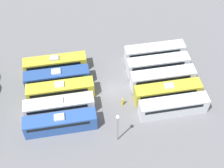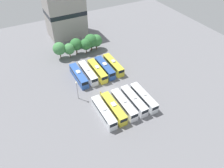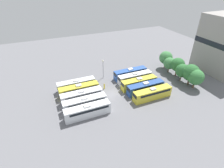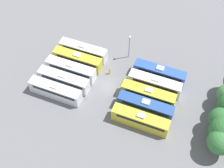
# 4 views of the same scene
# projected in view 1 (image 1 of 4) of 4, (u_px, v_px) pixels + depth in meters

# --- Properties ---
(ground_plane) EXTENTS (125.97, 125.97, 0.00)m
(ground_plane) POSITION_uv_depth(u_px,v_px,m) (112.00, 90.00, 56.46)
(ground_plane) COLOR slate
(bus_0) EXTENTS (2.48, 11.65, 3.45)m
(bus_0) POSITION_uv_depth(u_px,v_px,m) (173.00, 106.00, 52.03)
(bus_0) COLOR silver
(bus_0) RESTS_ON ground_plane
(bus_1) EXTENTS (2.48, 11.65, 3.45)m
(bus_1) POSITION_uv_depth(u_px,v_px,m) (167.00, 92.00, 54.03)
(bus_1) COLOR gold
(bus_1) RESTS_ON ground_plane
(bus_2) EXTENTS (2.48, 11.65, 3.45)m
(bus_2) POSITION_uv_depth(u_px,v_px,m) (163.00, 77.00, 56.15)
(bus_2) COLOR white
(bus_2) RESTS_ON ground_plane
(bus_3) EXTENTS (2.48, 11.65, 3.45)m
(bus_3) POSITION_uv_depth(u_px,v_px,m) (158.00, 64.00, 58.30)
(bus_3) COLOR silver
(bus_3) RESTS_ON ground_plane
(bus_4) EXTENTS (2.48, 11.65, 3.45)m
(bus_4) POSITION_uv_depth(u_px,v_px,m) (154.00, 52.00, 60.45)
(bus_4) COLOR silver
(bus_4) RESTS_ON ground_plane
(bus_5) EXTENTS (2.48, 11.65, 3.45)m
(bus_5) POSITION_uv_depth(u_px,v_px,m) (60.00, 123.00, 49.87)
(bus_5) COLOR #2D56A8
(bus_5) RESTS_ON ground_plane
(bus_6) EXTENTS (2.48, 11.65, 3.45)m
(bus_6) POSITION_uv_depth(u_px,v_px,m) (59.00, 106.00, 52.01)
(bus_6) COLOR silver
(bus_6) RESTS_ON ground_plane
(bus_7) EXTENTS (2.48, 11.65, 3.45)m
(bus_7) POSITION_uv_depth(u_px,v_px,m) (60.00, 90.00, 54.22)
(bus_7) COLOR gold
(bus_7) RESTS_ON ground_plane
(bus_8) EXTENTS (2.48, 11.65, 3.45)m
(bus_8) POSITION_uv_depth(u_px,v_px,m) (57.00, 77.00, 56.15)
(bus_8) COLOR #284C93
(bus_8) RESTS_ON ground_plane
(bus_9) EXTENTS (2.48, 11.65, 3.45)m
(bus_9) POSITION_uv_depth(u_px,v_px,m) (55.00, 64.00, 58.33)
(bus_9) COLOR gold
(bus_9) RESTS_ON ground_plane
(worker_person) EXTENTS (0.36, 0.36, 1.81)m
(worker_person) POSITION_uv_depth(u_px,v_px,m) (123.00, 102.00, 53.66)
(worker_person) COLOR gold
(worker_person) RESTS_ON ground_plane
(light_pole) EXTENTS (0.60, 0.60, 6.64)m
(light_pole) POSITION_uv_depth(u_px,v_px,m) (118.00, 124.00, 46.32)
(light_pole) COLOR gray
(light_pole) RESTS_ON ground_plane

